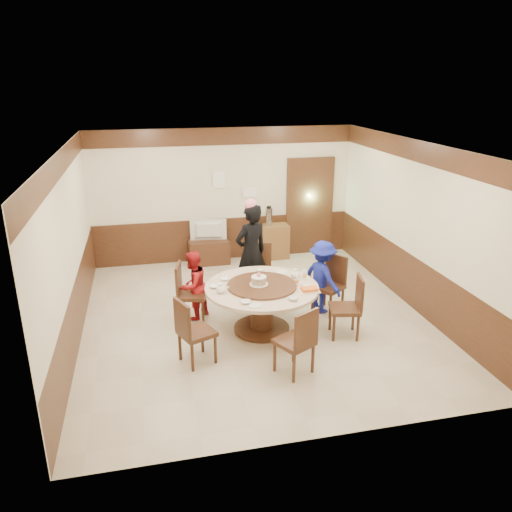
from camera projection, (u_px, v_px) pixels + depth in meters
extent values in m
plane|color=beige|center=(255.00, 318.00, 8.25)|extent=(6.00, 6.00, 0.00)
plane|color=white|center=(255.00, 146.00, 7.30)|extent=(6.00, 6.00, 0.00)
cube|color=beige|center=(224.00, 195.00, 10.53)|extent=(5.50, 0.04, 2.80)
cube|color=beige|center=(320.00, 326.00, 5.02)|extent=(5.50, 0.04, 2.80)
cube|color=beige|center=(69.00, 250.00, 7.20)|extent=(0.04, 6.00, 2.80)
cube|color=beige|center=(415.00, 226.00, 8.35)|extent=(0.04, 6.00, 2.80)
cube|color=#3F2213|center=(255.00, 293.00, 8.10)|extent=(5.50, 6.00, 0.90)
cube|color=#3F2213|center=(255.00, 158.00, 7.36)|extent=(5.50, 6.00, 0.35)
cube|color=#3F2213|center=(310.00, 207.00, 11.00)|extent=(1.05, 0.08, 2.18)
cube|color=#8DDAA3|center=(309.00, 207.00, 11.01)|extent=(0.88, 0.02, 2.05)
cylinder|color=#3F2213|center=(262.00, 328.00, 7.85)|extent=(0.87, 0.87, 0.06)
cylinder|color=#3F2213|center=(262.00, 310.00, 7.74)|extent=(0.35, 0.35, 0.65)
cylinder|color=beige|center=(262.00, 288.00, 7.62)|extent=(1.74, 1.74, 0.05)
cylinder|color=#3F2213|center=(262.00, 285.00, 7.60)|extent=(1.07, 1.07, 0.03)
cube|color=#3F2213|center=(328.00, 287.00, 8.33)|extent=(0.61, 0.61, 0.06)
cube|color=#3F2213|center=(336.00, 269.00, 8.38)|extent=(0.27, 0.37, 0.50)
cube|color=#3F2213|center=(327.00, 300.00, 8.41)|extent=(0.36, 0.36, 0.42)
cube|color=#3F2213|center=(261.00, 274.00, 8.87)|extent=(0.49, 0.49, 0.06)
cube|color=#3F2213|center=(260.00, 256.00, 8.98)|extent=(0.42, 0.09, 0.50)
cube|color=#3F2213|center=(261.00, 287.00, 8.95)|extent=(0.36, 0.36, 0.42)
cube|color=#3F2213|center=(192.00, 295.00, 8.04)|extent=(0.53, 0.53, 0.06)
cube|color=#3F2213|center=(179.00, 279.00, 7.95)|extent=(0.13, 0.42, 0.50)
cube|color=#3F2213|center=(193.00, 308.00, 8.12)|extent=(0.36, 0.36, 0.42)
cube|color=#3F2213|center=(197.00, 333.00, 6.85)|extent=(0.58, 0.58, 0.06)
cube|color=#3F2213|center=(182.00, 319.00, 6.64)|extent=(0.20, 0.40, 0.50)
cube|color=#3F2213|center=(198.00, 348.00, 6.93)|extent=(0.36, 0.36, 0.42)
cube|color=#3F2213|center=(294.00, 342.00, 6.60)|extent=(0.60, 0.60, 0.06)
cube|color=#3F2213|center=(306.00, 330.00, 6.36)|extent=(0.39, 0.24, 0.50)
cube|color=#3F2213|center=(294.00, 358.00, 6.69)|extent=(0.36, 0.36, 0.42)
cube|color=#3F2213|center=(345.00, 309.00, 7.55)|extent=(0.52, 0.52, 0.06)
cube|color=#3F2213|center=(360.00, 292.00, 7.46)|extent=(0.13, 0.42, 0.50)
cube|color=#3F2213|center=(344.00, 323.00, 7.63)|extent=(0.36, 0.36, 0.42)
imported|color=black|center=(251.00, 253.00, 8.68)|extent=(0.75, 0.64, 1.75)
imported|color=#A4151A|center=(193.00, 285.00, 8.08)|extent=(0.71, 0.70, 1.15)
imported|color=navy|center=(322.00, 277.00, 8.30)|extent=(0.73, 0.92, 1.24)
cylinder|color=white|center=(259.00, 284.00, 7.59)|extent=(0.29, 0.29, 0.01)
cylinder|color=tan|center=(259.00, 281.00, 7.57)|extent=(0.23, 0.23, 0.10)
cylinder|color=white|center=(259.00, 277.00, 7.55)|extent=(0.23, 0.23, 0.01)
sphere|color=#EA6F85|center=(259.00, 275.00, 7.54)|extent=(0.07, 0.07, 0.07)
ellipsoid|color=white|center=(221.00, 289.00, 7.35)|extent=(0.17, 0.15, 0.13)
ellipsoid|color=white|center=(295.00, 274.00, 7.91)|extent=(0.17, 0.15, 0.13)
imported|color=white|center=(225.00, 279.00, 7.84)|extent=(0.14, 0.14, 0.03)
imported|color=white|center=(293.00, 298.00, 7.13)|extent=(0.15, 0.15, 0.05)
imported|color=white|center=(246.00, 302.00, 7.03)|extent=(0.15, 0.15, 0.04)
imported|color=white|center=(306.00, 286.00, 7.58)|extent=(0.14, 0.14, 0.04)
imported|color=white|center=(215.00, 286.00, 7.56)|extent=(0.15, 0.15, 0.04)
imported|color=white|center=(260.00, 270.00, 8.19)|extent=(0.13, 0.13, 0.04)
cylinder|color=white|center=(255.00, 305.00, 6.96)|extent=(0.18, 0.18, 0.01)
cylinder|color=white|center=(281.00, 272.00, 8.16)|extent=(0.18, 0.18, 0.01)
cube|color=white|center=(309.00, 291.00, 7.41)|extent=(0.30, 0.20, 0.02)
cube|color=orange|center=(309.00, 289.00, 7.40)|extent=(0.24, 0.15, 0.04)
cylinder|color=white|center=(297.00, 281.00, 7.61)|extent=(0.06, 0.06, 0.16)
cylinder|color=white|center=(305.00, 275.00, 7.82)|extent=(0.06, 0.06, 0.16)
cube|color=#3F2213|center=(209.00, 252.00, 10.61)|extent=(0.85, 0.45, 0.50)
imported|color=gray|center=(208.00, 231.00, 10.45)|extent=(0.77, 0.19, 0.44)
cube|color=brown|center=(270.00, 242.00, 10.87)|extent=(0.80, 0.40, 0.75)
cylinder|color=silver|center=(269.00, 217.00, 10.68)|extent=(0.15, 0.15, 0.38)
cube|color=white|center=(219.00, 180.00, 10.35)|extent=(0.25, 0.00, 0.35)
cube|color=white|center=(250.00, 192.00, 10.58)|extent=(0.30, 0.00, 0.22)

